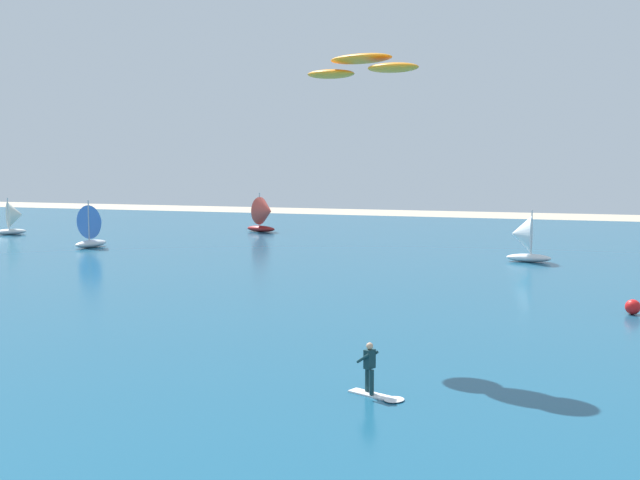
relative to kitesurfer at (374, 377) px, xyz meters
The scene contains 8 objects.
ocean 33.33m from the kitesurfer, 96.01° to the left, with size 160.00×90.00×0.10m, color navy.
kitesurfer is the anchor object (origin of this frame).
kite 12.74m from the kitesurfer, 109.50° to the left, with size 5.49×3.73×0.80m.
sailboat_leading 62.59m from the kitesurfer, 139.65° to the left, with size 3.16×3.28×3.66m.
sailboat_far_right 56.83m from the kitesurfer, 116.25° to the left, with size 3.59×3.14×4.05m.
sailboat_mid_right 35.13m from the kitesurfer, 87.00° to the left, with size 3.21×2.70×3.79m.
sailboat_outermost 47.33m from the kitesurfer, 134.98° to the left, with size 3.07×3.55×4.03m.
marker_buoy 18.60m from the kitesurfer, 63.25° to the left, with size 0.73×0.73×0.73m, color red.
Camera 1 is at (9.55, -5.30, 7.42)m, focal length 43.92 mm.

